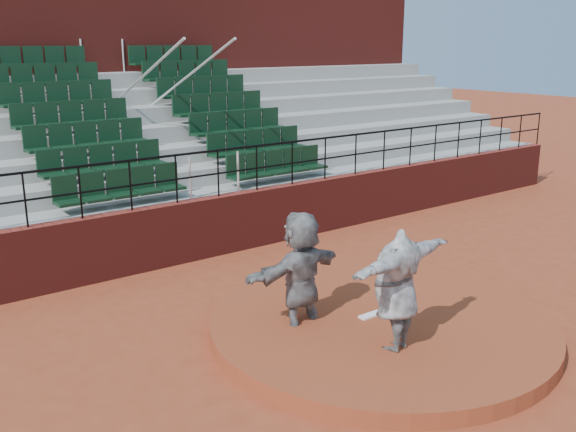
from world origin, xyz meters
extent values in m
plane|color=brown|center=(0.00, 0.00, 0.00)|extent=(90.00, 90.00, 0.00)
cylinder|color=brown|center=(0.00, 0.00, 0.12)|extent=(5.50, 5.50, 0.25)
cube|color=white|center=(0.00, 0.15, 0.27)|extent=(0.60, 0.15, 0.03)
cube|color=maroon|center=(0.00, 5.00, 0.65)|extent=(24.00, 0.30, 1.30)
cylinder|color=black|center=(0.00, 5.00, 2.30)|extent=(24.00, 0.05, 0.05)
cylinder|color=black|center=(0.00, 5.00, 1.80)|extent=(24.00, 0.04, 0.04)
cylinder|color=black|center=(-4.00, 5.00, 1.80)|extent=(0.04, 0.04, 1.00)
cylinder|color=black|center=(-3.00, 5.00, 1.80)|extent=(0.04, 0.04, 1.00)
cylinder|color=black|center=(-2.00, 5.00, 1.80)|extent=(0.04, 0.04, 1.00)
cylinder|color=black|center=(-1.00, 5.00, 1.80)|extent=(0.04, 0.04, 1.00)
cylinder|color=black|center=(0.00, 5.00, 1.80)|extent=(0.04, 0.04, 1.00)
cylinder|color=black|center=(1.00, 5.00, 1.80)|extent=(0.04, 0.04, 1.00)
cylinder|color=black|center=(2.00, 5.00, 1.80)|extent=(0.04, 0.04, 1.00)
cylinder|color=black|center=(3.00, 5.00, 1.80)|extent=(0.04, 0.04, 1.00)
cylinder|color=black|center=(4.00, 5.00, 1.80)|extent=(0.04, 0.04, 1.00)
cylinder|color=black|center=(5.00, 5.00, 1.80)|extent=(0.04, 0.04, 1.00)
cylinder|color=black|center=(6.00, 5.00, 1.80)|extent=(0.04, 0.04, 1.00)
cylinder|color=black|center=(7.00, 5.00, 1.80)|extent=(0.04, 0.04, 1.00)
cylinder|color=black|center=(8.00, 5.00, 1.80)|extent=(0.04, 0.04, 1.00)
cylinder|color=black|center=(9.00, 5.00, 1.80)|extent=(0.04, 0.04, 1.00)
cylinder|color=black|center=(10.00, 5.00, 1.80)|extent=(0.04, 0.04, 1.00)
cylinder|color=black|center=(11.00, 5.00, 1.80)|extent=(0.04, 0.04, 1.00)
cylinder|color=black|center=(12.00, 5.00, 1.80)|extent=(0.04, 0.04, 1.00)
cube|color=gray|center=(0.00, 5.58, 0.65)|extent=(24.00, 0.85, 1.30)
cube|color=black|center=(-1.98, 5.59, 1.66)|extent=(2.75, 0.48, 0.72)
cube|color=black|center=(1.98, 5.59, 1.66)|extent=(2.75, 0.48, 0.72)
cube|color=gray|center=(0.00, 6.43, 0.85)|extent=(24.00, 0.85, 1.70)
cube|color=black|center=(-1.98, 6.44, 2.06)|extent=(2.75, 0.48, 0.72)
cube|color=black|center=(1.98, 6.44, 2.06)|extent=(2.75, 0.48, 0.72)
cube|color=gray|center=(0.00, 7.28, 1.05)|extent=(24.00, 0.85, 2.10)
cube|color=black|center=(-1.98, 7.29, 2.46)|extent=(2.75, 0.48, 0.72)
cube|color=black|center=(1.98, 7.29, 2.46)|extent=(2.75, 0.48, 0.72)
cube|color=gray|center=(0.00, 8.12, 1.25)|extent=(24.00, 0.85, 2.50)
cube|color=black|center=(-1.98, 8.13, 2.86)|extent=(2.75, 0.48, 0.72)
cube|color=black|center=(1.98, 8.13, 2.86)|extent=(2.75, 0.48, 0.72)
cube|color=gray|center=(0.00, 8.97, 1.45)|extent=(24.00, 0.85, 2.90)
cube|color=black|center=(-1.98, 8.98, 3.26)|extent=(2.75, 0.48, 0.72)
cube|color=black|center=(1.98, 8.98, 3.26)|extent=(2.75, 0.48, 0.72)
cube|color=gray|center=(0.00, 9.82, 1.65)|extent=(24.00, 0.85, 3.30)
cube|color=black|center=(-1.98, 9.83, 3.66)|extent=(2.75, 0.48, 0.72)
cube|color=black|center=(1.98, 9.83, 3.66)|extent=(2.75, 0.48, 0.72)
cube|color=gray|center=(0.00, 10.68, 1.85)|extent=(24.00, 0.85, 3.70)
cube|color=black|center=(-1.98, 10.69, 4.06)|extent=(2.75, 0.48, 0.72)
cube|color=black|center=(1.98, 10.69, 4.06)|extent=(2.75, 0.48, 0.72)
cylinder|color=silver|center=(-0.60, 8.12, 3.40)|extent=(0.06, 5.97, 2.46)
cylinder|color=silver|center=(0.60, 8.12, 3.40)|extent=(0.06, 5.97, 2.46)
cube|color=maroon|center=(0.00, 12.60, 3.55)|extent=(24.00, 3.00, 7.10)
imported|color=black|center=(-0.60, -0.86, 1.15)|extent=(2.29, 0.96, 1.80)
imported|color=black|center=(-1.10, 0.71, 1.02)|extent=(1.95, 0.82, 2.05)
camera|label=1|loc=(-6.91, -6.71, 4.55)|focal=40.00mm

